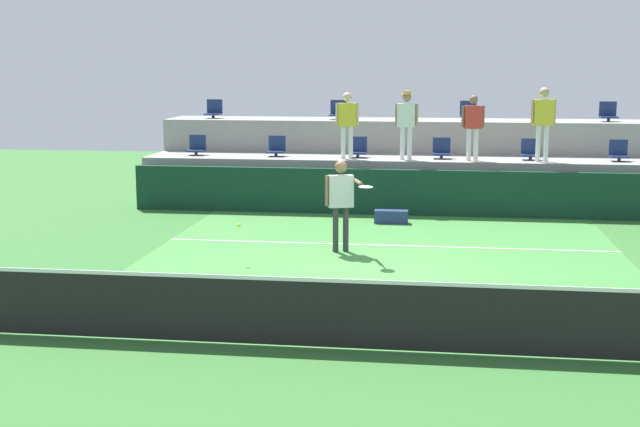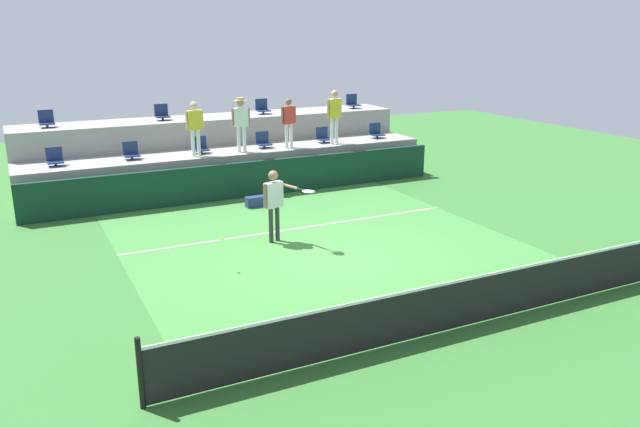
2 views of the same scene
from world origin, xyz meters
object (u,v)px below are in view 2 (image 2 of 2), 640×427
stadium_chair_upper_far_left (46,120)px  tennis_player (275,198)px  stadium_chair_upper_right (262,108)px  spectator_in_grey (334,111)px  stadium_chair_lower_left (131,152)px  equipment_bag (259,201)px  spectator_with_hat (241,119)px  tennis_ball (222,239)px  stadium_chair_lower_right (323,136)px  stadium_chair_lower_far_left (55,158)px  spectator_in_white (195,124)px  spectator_leaning_on_rail (289,119)px  stadium_chair_upper_far_right (353,102)px  stadium_chair_upper_left (162,113)px  stadium_chair_lower_far_right (376,132)px  stadium_chair_lower_mid_left (200,146)px  stadium_chair_lower_mid_right (263,141)px

stadium_chair_upper_far_left → tennis_player: (4.43, -7.35, -1.22)m
stadium_chair_upper_right → spectator_in_grey: (1.71, -2.18, 0.02)m
stadium_chair_upper_far_left → spectator_in_grey: size_ratio=0.29×
stadium_chair_upper_far_left → tennis_player: stadium_chair_upper_far_left is taller
stadium_chair_lower_left → equipment_bag: (3.10, -2.36, -1.31)m
spectator_with_hat → tennis_ball: spectator_with_hat is taller
stadium_chair_lower_right → stadium_chair_lower_far_left: bearing=180.0°
stadium_chair_lower_left → stadium_chair_upper_far_left: stadium_chair_upper_far_left is taller
spectator_in_grey → tennis_ball: 8.93m
spectator_in_white → spectator_leaning_on_rail: 3.09m
spectator_with_hat → spectator_leaning_on_rail: bearing=-0.0°
spectator_in_white → spectator_with_hat: bearing=-0.0°
stadium_chair_upper_right → equipment_bag: bearing=-113.5°
stadium_chair_upper_far_right → spectator_in_white: size_ratio=0.32×
stadium_chair_upper_left → stadium_chair_upper_far_right: size_ratio=1.00×
stadium_chair_lower_far_left → tennis_ball: bearing=-68.3°
stadium_chair_upper_left → spectator_leaning_on_rail: 4.18m
stadium_chair_upper_right → equipment_bag: stadium_chair_upper_right is taller
stadium_chair_lower_far_right → stadium_chair_upper_right: bearing=153.4°
stadium_chair_upper_right → spectator_with_hat: bearing=-125.7°
spectator_in_white → stadium_chair_lower_right: bearing=4.9°
stadium_chair_lower_far_left → spectator_with_hat: (5.45, -0.38, 0.82)m
stadium_chair_lower_mid_left → spectator_leaning_on_rail: size_ratio=0.33×
stadium_chair_upper_far_left → spectator_with_hat: bearing=-21.8°
stadium_chair_upper_left → spectator_in_grey: bearing=-22.7°
spectator_in_grey → stadium_chair_lower_far_left: bearing=177.5°
stadium_chair_upper_left → equipment_bag: (1.71, -4.16, -2.16)m
tennis_player → spectator_with_hat: spectator_with_hat is taller
tennis_player → stadium_chair_upper_far_right: bearing=49.7°
stadium_chair_upper_far_left → equipment_bag: stadium_chair_upper_far_left is taller
stadium_chair_upper_right → stadium_chair_lower_mid_left: bearing=-147.2°
tennis_player → stadium_chair_lower_far_left: bearing=128.6°
spectator_in_white → spectator_in_grey: 4.75m
spectator_in_white → stadium_chair_upper_far_left: bearing=151.2°
stadium_chair_upper_left → stadium_chair_lower_right: bearing=-19.8°
spectator_with_hat → equipment_bag: bearing=-96.9°
stadium_chair_lower_mid_right → tennis_ball: stadium_chair_lower_mid_right is taller
stadium_chair_upper_far_left → tennis_player: 8.66m
stadium_chair_lower_mid_right → stadium_chair_lower_right: bearing=0.0°
stadium_chair_lower_mid_right → equipment_bag: size_ratio=0.68×
stadium_chair_upper_left → stadium_chair_lower_mid_left: bearing=-68.1°
stadium_chair_upper_far_left → equipment_bag: 7.01m
stadium_chair_upper_left → spectator_with_hat: spectator_with_hat is taller
spectator_in_white → equipment_bag: spectator_in_white is taller
stadium_chair_lower_far_right → stadium_chair_lower_right: bearing=180.0°
stadium_chair_upper_far_left → stadium_chair_upper_right: same height
stadium_chair_upper_right → spectator_in_grey: 2.77m
stadium_chair_upper_left → spectator_leaning_on_rail: (3.57, -2.18, -0.11)m
stadium_chair_lower_far_right → tennis_ball: (-7.91, -6.77, -0.76)m
stadium_chair_lower_far_right → stadium_chair_upper_right: 4.11m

